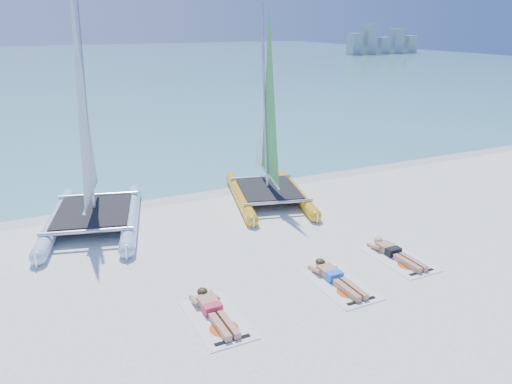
% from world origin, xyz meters
% --- Properties ---
extents(ground, '(140.00, 140.00, 0.00)m').
position_xyz_m(ground, '(0.00, 0.00, 0.00)').
color(ground, white).
rests_on(ground, ground).
extents(sea, '(140.00, 115.00, 0.01)m').
position_xyz_m(sea, '(0.00, 63.00, 0.01)').
color(sea, '#74C1BB').
rests_on(sea, ground).
extents(wet_sand_strip, '(140.00, 1.40, 0.01)m').
position_xyz_m(wet_sand_strip, '(0.00, 5.50, 0.00)').
color(wet_sand_strip, silver).
rests_on(wet_sand_strip, ground).
extents(distant_skyline, '(14.00, 2.00, 5.00)m').
position_xyz_m(distant_skyline, '(53.71, 62.00, 1.94)').
color(distant_skyline, '#A6B0B6').
rests_on(distant_skyline, ground).
extents(catamaran_blue, '(3.71, 5.59, 7.00)m').
position_xyz_m(catamaran_blue, '(-3.87, 4.17, 2.09)').
color(catamaran_blue, '#BDDFF9').
rests_on(catamaran_blue, ground).
extents(catamaran_yellow, '(3.32, 5.09, 6.31)m').
position_xyz_m(catamaran_yellow, '(1.64, 4.22, 1.99)').
color(catamaran_yellow, yellow).
rests_on(catamaran_yellow, ground).
extents(towel_a, '(1.00, 1.85, 0.02)m').
position_xyz_m(towel_a, '(-2.52, -1.87, 0.01)').
color(towel_a, white).
rests_on(towel_a, ground).
extents(sunbather_a, '(0.37, 1.73, 0.26)m').
position_xyz_m(sunbather_a, '(-2.52, -1.68, 0.12)').
color(sunbather_a, tan).
rests_on(sunbather_a, towel_a).
extents(towel_b, '(1.00, 1.85, 0.02)m').
position_xyz_m(towel_b, '(0.41, -1.81, 0.01)').
color(towel_b, white).
rests_on(towel_b, ground).
extents(sunbather_b, '(0.37, 1.73, 0.26)m').
position_xyz_m(sunbather_b, '(0.41, -1.62, 0.12)').
color(sunbather_b, tan).
rests_on(sunbather_b, towel_b).
extents(towel_c, '(1.00, 1.85, 0.02)m').
position_xyz_m(towel_c, '(2.43, -1.41, 0.01)').
color(towel_c, white).
rests_on(towel_c, ground).
extents(sunbather_c, '(0.37, 1.73, 0.26)m').
position_xyz_m(sunbather_c, '(2.43, -1.21, 0.12)').
color(sunbather_c, tan).
rests_on(sunbather_c, towel_c).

